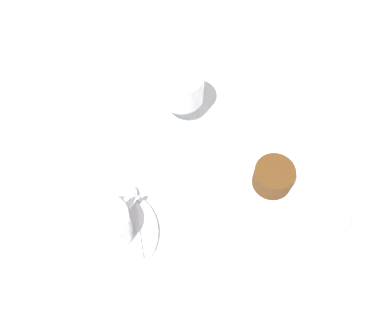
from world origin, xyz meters
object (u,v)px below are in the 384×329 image
Objects in this scene: coffee_cup at (105,225)px; fork at (200,260)px; dinner_plate at (280,189)px; wine_glass at (182,89)px; dessert_cake at (275,176)px.

fork is at bearing -64.34° from coffee_cup.
dinner_plate is 0.23m from wine_glass.
coffee_cup is 0.25m from wine_glass.
wine_glass reaches higher than fork.
dinner_plate is 1.33× the size of fork.
dinner_plate is at bearing -6.13° from fork.
wine_glass reaches higher than dinner_plate.
wine_glass is 1.55× the size of dessert_cake.
dinner_plate is 0.17m from fork.
wine_glass is 0.51× the size of fork.
dessert_cake is at bearing -29.68° from coffee_cup.
dinner_plate reaches higher than fork.
dessert_cake is at bearing -1.04° from fork.
dinner_plate is 4.09× the size of dessert_cake.
dinner_plate is at bearing -91.59° from dessert_cake.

